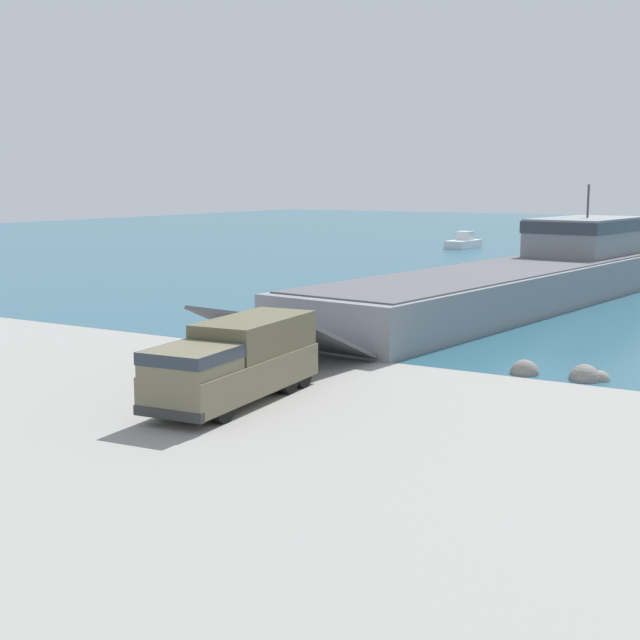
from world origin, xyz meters
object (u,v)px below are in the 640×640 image
at_px(mooring_bollard, 244,343).
at_px(military_truck, 235,361).
at_px(soldier_on_ramp, 189,365).
at_px(moored_boat_a, 577,251).
at_px(moored_boat_b, 464,243).
at_px(landing_craft, 524,275).

bearing_deg(mooring_bollard, military_truck, -55.95).
bearing_deg(soldier_on_ramp, mooring_bollard, -33.41).
relative_size(moored_boat_a, moored_boat_b, 1.05).
distance_m(military_truck, moored_boat_b, 77.06).
bearing_deg(moored_boat_a, military_truck, -117.66).
bearing_deg(military_truck, mooring_bollard, -150.89).
xyz_separation_m(military_truck, mooring_bollard, (-5.08, 7.52, -1.02)).
bearing_deg(landing_craft, soldier_on_ramp, -88.57).
xyz_separation_m(military_truck, soldier_on_ramp, (-2.48, 0.43, -0.51)).
height_order(military_truck, mooring_bollard, military_truck).
distance_m(moored_boat_b, mooring_bollard, 68.48).
height_order(moored_boat_b, mooring_bollard, moored_boat_b).
bearing_deg(military_truck, soldier_on_ramp, -104.81).
xyz_separation_m(landing_craft, mooring_bollard, (-5.39, -23.27, -1.37)).
bearing_deg(mooring_bollard, landing_craft, 76.95).
xyz_separation_m(soldier_on_ramp, mooring_bollard, (-2.60, 7.09, -0.51)).
height_order(military_truck, moored_boat_a, military_truck).
distance_m(landing_craft, moored_boat_b, 48.38).
xyz_separation_m(military_truck, moored_boat_a, (-6.68, 69.27, -0.91)).
bearing_deg(landing_craft, moored_boat_b, 123.27).
bearing_deg(soldier_on_ramp, military_truck, -153.45).
height_order(landing_craft, soldier_on_ramp, landing_craft).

